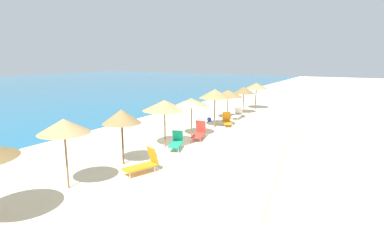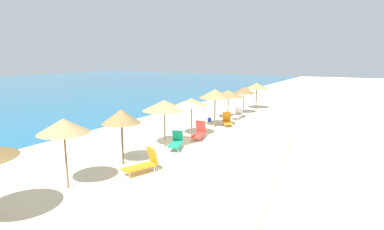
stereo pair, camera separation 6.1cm
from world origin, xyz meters
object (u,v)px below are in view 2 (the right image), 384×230
(beach_umbrella_9, at_px, (257,86))
(beach_umbrella_7, at_px, (228,94))
(lounge_chair_3, at_px, (199,132))
(beach_umbrella_3, at_px, (121,117))
(beach_umbrella_6, at_px, (215,94))
(beach_umbrella_8, at_px, (244,90))
(beach_umbrella_2, at_px, (63,126))
(beach_ball, at_px, (209,119))
(lounge_chair_0, at_px, (237,115))
(beach_umbrella_4, at_px, (164,105))
(beach_umbrella_5, at_px, (191,102))
(lounge_chair_4, at_px, (143,163))
(lounge_chair_2, at_px, (227,121))
(lounge_chair_1, at_px, (176,142))

(beach_umbrella_9, bearing_deg, beach_umbrella_7, 175.93)
(beach_umbrella_9, height_order, lounge_chair_3, beach_umbrella_9)
(beach_umbrella_3, xyz_separation_m, beach_umbrella_6, (9.86, -0.34, 0.17))
(beach_umbrella_8, xyz_separation_m, beach_umbrella_9, (3.19, -0.19, 0.18))
(beach_umbrella_7, xyz_separation_m, lounge_chair_3, (-7.34, -1.12, -1.78))
(beach_umbrella_2, bearing_deg, beach_ball, 3.82)
(lounge_chair_0, distance_m, lounge_chair_3, 7.59)
(beach_umbrella_4, distance_m, beach_umbrella_9, 16.32)
(lounge_chair_3, bearing_deg, beach_umbrella_7, -96.06)
(lounge_chair_3, bearing_deg, lounge_chair_0, -102.26)
(beach_umbrella_5, xyz_separation_m, lounge_chair_0, (7.15, -0.51, -1.97))
(beach_umbrella_7, bearing_deg, lounge_chair_4, -172.75)
(beach_umbrella_3, relative_size, lounge_chair_3, 1.65)
(beach_umbrella_8, relative_size, beach_ball, 6.94)
(lounge_chair_0, height_order, lounge_chair_2, lounge_chair_2)
(beach_umbrella_3, height_order, lounge_chair_4, beach_umbrella_3)
(beach_umbrella_3, bearing_deg, beach_umbrella_9, -0.96)
(beach_umbrella_6, xyz_separation_m, lounge_chair_1, (-6.38, -0.58, -2.16))
(beach_umbrella_5, relative_size, lounge_chair_4, 1.48)
(lounge_chair_2, distance_m, lounge_chair_3, 4.64)
(beach_umbrella_6, xyz_separation_m, beach_umbrella_7, (3.61, 0.46, -0.37))
(beach_umbrella_6, xyz_separation_m, beach_umbrella_9, (10.00, 0.01, -0.17))
(lounge_chair_4, bearing_deg, lounge_chair_1, -59.64)
(lounge_chair_1, bearing_deg, beach_umbrella_7, -105.26)
(lounge_chair_0, bearing_deg, lounge_chair_3, 85.27)
(beach_umbrella_4, bearing_deg, lounge_chair_4, -158.57)
(beach_umbrella_8, height_order, lounge_chair_2, beach_umbrella_8)
(beach_umbrella_5, height_order, beach_umbrella_9, beach_umbrella_9)
(lounge_chair_1, xyz_separation_m, beach_ball, (8.04, 1.87, -0.26))
(lounge_chair_1, relative_size, lounge_chair_3, 0.95)
(beach_umbrella_2, distance_m, lounge_chair_2, 14.27)
(beach_umbrella_2, distance_m, beach_umbrella_4, 6.83)
(beach_umbrella_6, bearing_deg, beach_umbrella_9, 0.04)
(beach_umbrella_3, distance_m, lounge_chair_4, 2.61)
(beach_umbrella_2, height_order, beach_umbrella_7, beach_umbrella_2)
(beach_umbrella_8, xyz_separation_m, lounge_chair_2, (-5.89, -0.85, -1.84))
(lounge_chair_1, bearing_deg, beach_umbrella_5, -97.36)
(beach_umbrella_2, bearing_deg, beach_umbrella_3, 0.60)
(beach_umbrella_5, distance_m, beach_ball, 5.53)
(lounge_chair_4, bearing_deg, beach_umbrella_7, -62.95)
(beach_umbrella_3, height_order, beach_umbrella_6, beach_umbrella_6)
(beach_umbrella_9, distance_m, lounge_chair_0, 6.48)
(beach_umbrella_7, distance_m, lounge_chair_3, 7.64)
(beach_umbrella_3, relative_size, beach_ball, 7.50)
(beach_umbrella_7, relative_size, beach_umbrella_9, 0.95)
(beach_umbrella_3, relative_size, beach_umbrella_5, 1.07)
(beach_umbrella_6, height_order, lounge_chair_0, beach_umbrella_6)
(beach_umbrella_5, height_order, beach_umbrella_6, beach_umbrella_6)
(beach_umbrella_3, height_order, lounge_chair_3, beach_umbrella_3)
(beach_umbrella_8, xyz_separation_m, lounge_chair_4, (-17.09, -1.51, -1.79))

